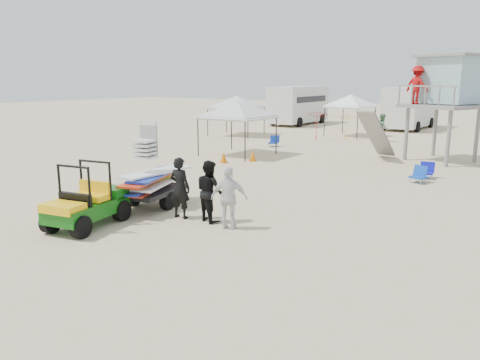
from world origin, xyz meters
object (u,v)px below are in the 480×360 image
Objects in this scene: lifeguard_tower at (444,84)px; surf_trailer at (149,177)px; utility_cart at (85,198)px; man_left at (180,188)px.

surf_trailer is at bearing -110.67° from lifeguard_tower.
man_left reaches higher than utility_cart.
surf_trailer reaches higher than utility_cart.
surf_trailer is 0.58× the size of lifeguard_tower.
surf_trailer is at bearing 90.01° from utility_cart.
lifeguard_tower reaches higher than man_left.
surf_trailer is 1.62× the size of man_left.
utility_cart is 2.54m from man_left.
utility_cart is 2.34m from surf_trailer.
utility_cart is at bearing -89.99° from surf_trailer.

